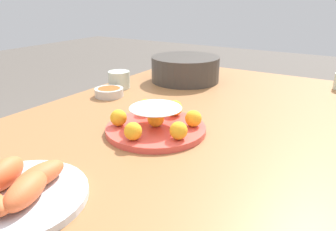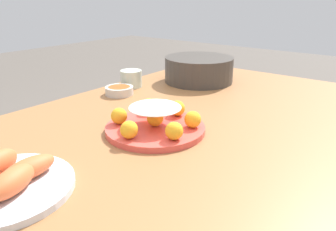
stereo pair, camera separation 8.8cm
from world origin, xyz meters
The scene contains 6 objects.
dining_table centered at (0.00, 0.00, 0.66)m, with size 1.57×0.97×0.75m.
cake_plate centered at (-0.06, 0.04, 0.77)m, with size 0.27×0.27×0.08m.
serving_bowl centered at (0.45, 0.23, 0.80)m, with size 0.28×0.28×0.10m.
sauce_bowl centered at (0.12, 0.36, 0.76)m, with size 0.10×0.10×0.03m.
seafood_platter centered at (-0.46, 0.07, 0.77)m, with size 0.26×0.26×0.07m.
cup_far centered at (0.22, 0.40, 0.78)m, with size 0.08×0.08×0.07m.
Camera 2 is at (-0.68, -0.49, 1.09)m, focal length 35.00 mm.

